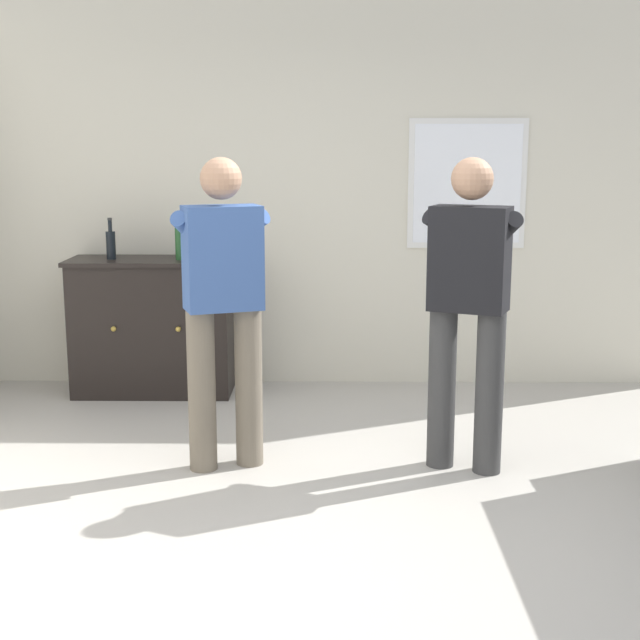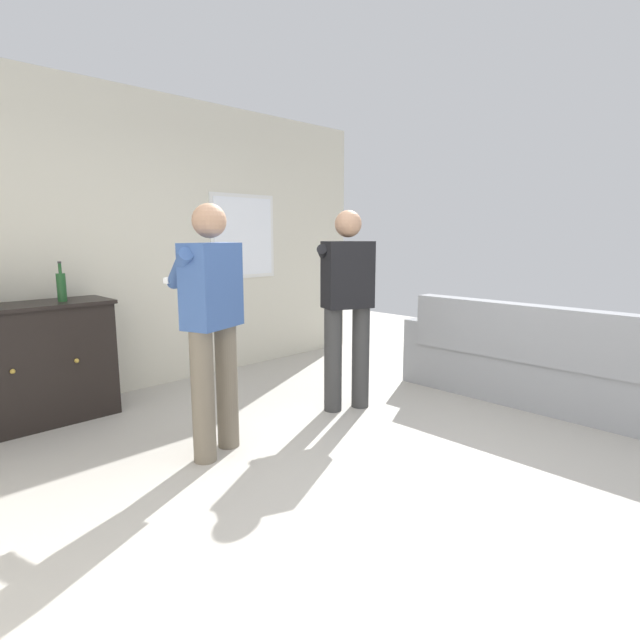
{
  "view_description": "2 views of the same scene",
  "coord_description": "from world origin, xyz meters",
  "px_view_note": "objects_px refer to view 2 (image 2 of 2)",
  "views": [
    {
      "loc": [
        -0.01,
        -3.82,
        1.75
      ],
      "look_at": [
        -0.06,
        0.29,
        0.93
      ],
      "focal_mm": 50.0,
      "sensor_mm": 36.0,
      "label": 1
    },
    {
      "loc": [
        -2.35,
        -1.96,
        1.48
      ],
      "look_at": [
        -0.12,
        0.3,
        0.94
      ],
      "focal_mm": 28.0,
      "sensor_mm": 36.0,
      "label": 2
    }
  ],
  "objects_px": {
    "bottle_liquor_amber": "(61,286)",
    "person_standing_left": "(211,318)",
    "person_standing_right": "(347,301)",
    "couch": "(527,365)",
    "sideboard_cabinet": "(37,364)"
  },
  "relations": [
    {
      "from": "sideboard_cabinet",
      "to": "bottle_liquor_amber",
      "type": "relative_size",
      "value": 3.6
    },
    {
      "from": "person_standing_right",
      "to": "couch",
      "type": "bearing_deg",
      "value": -39.72
    },
    {
      "from": "bottle_liquor_amber",
      "to": "person_standing_left",
      "type": "height_order",
      "value": "person_standing_left"
    },
    {
      "from": "sideboard_cabinet",
      "to": "person_standing_left",
      "type": "distance_m",
      "value": 1.67
    },
    {
      "from": "person_standing_left",
      "to": "person_standing_right",
      "type": "xyz_separation_m",
      "value": [
        1.31,
        -0.02,
        0.0
      ]
    },
    {
      "from": "bottle_liquor_amber",
      "to": "person_standing_right",
      "type": "xyz_separation_m",
      "value": [
        1.77,
        -1.44,
        -0.14
      ]
    },
    {
      "from": "couch",
      "to": "sideboard_cabinet",
      "type": "relative_size",
      "value": 2.06
    },
    {
      "from": "bottle_liquor_amber",
      "to": "person_standing_right",
      "type": "distance_m",
      "value": 2.28
    },
    {
      "from": "bottle_liquor_amber",
      "to": "person_standing_right",
      "type": "bearing_deg",
      "value": -39.16
    },
    {
      "from": "bottle_liquor_amber",
      "to": "person_standing_left",
      "type": "distance_m",
      "value": 1.5
    },
    {
      "from": "sideboard_cabinet",
      "to": "person_standing_left",
      "type": "height_order",
      "value": "person_standing_left"
    },
    {
      "from": "person_standing_left",
      "to": "bottle_liquor_amber",
      "type": "bearing_deg",
      "value": 108.0
    },
    {
      "from": "couch",
      "to": "bottle_liquor_amber",
      "type": "relative_size",
      "value": 7.42
    },
    {
      "from": "bottle_liquor_amber",
      "to": "person_standing_left",
      "type": "relative_size",
      "value": 0.19
    },
    {
      "from": "person_standing_left",
      "to": "couch",
      "type": "bearing_deg",
      "value": -22.45
    }
  ]
}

